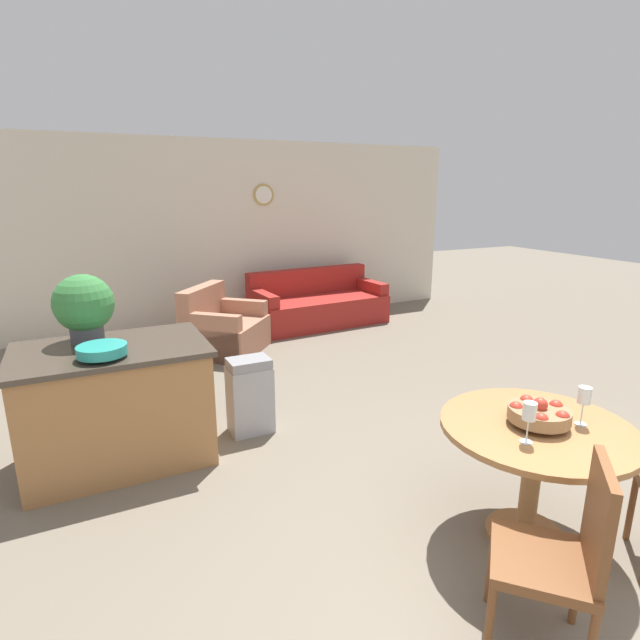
{
  "coord_description": "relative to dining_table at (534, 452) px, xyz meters",
  "views": [
    {
      "loc": [
        -1.9,
        -1.03,
        2.02
      ],
      "look_at": [
        -0.11,
        2.64,
        0.93
      ],
      "focal_mm": 28.0,
      "sensor_mm": 36.0,
      "label": 1
    }
  ],
  "objects": [
    {
      "name": "potted_plant",
      "position": [
        -2.21,
        2.22,
        0.61
      ],
      "size": [
        0.43,
        0.43,
        0.51
      ],
      "color": "#4C4C51",
      "rests_on": "kitchen_island"
    },
    {
      "name": "couch",
      "position": [
        1.0,
        4.92,
        -0.29
      ],
      "size": [
        2.05,
        1.03,
        0.81
      ],
      "rotation": [
        0.0,
        0.0,
        0.06
      ],
      "color": "maroon",
      "rests_on": "ground_plane"
    },
    {
      "name": "wall_back",
      "position": [
        -0.31,
        5.6,
        0.78
      ],
      "size": [
        8.0,
        0.09,
        2.7
      ],
      "color": "beige",
      "rests_on": "ground_plane"
    },
    {
      "name": "dining_chair_near_left",
      "position": [
        -0.49,
        -0.59,
        -0.04
      ],
      "size": [
        0.59,
        0.59,
        0.95
      ],
      "rotation": [
        0.0,
        0.0,
        7.06
      ],
      "color": "brown",
      "rests_on": "ground_plane"
    },
    {
      "name": "kitchen_island",
      "position": [
        -2.07,
        2.01,
        -0.11
      ],
      "size": [
        1.35,
        0.89,
        0.9
      ],
      "color": "#9E6B3D",
      "rests_on": "ground_plane"
    },
    {
      "name": "teal_bowl",
      "position": [
        -2.13,
        1.76,
        0.39
      ],
      "size": [
        0.33,
        0.33,
        0.09
      ],
      "color": "teal",
      "rests_on": "kitchen_island"
    },
    {
      "name": "dining_table",
      "position": [
        0.0,
        0.0,
        0.0
      ],
      "size": [
        1.07,
        1.07,
        0.73
      ],
      "color": "#9E6B3D",
      "rests_on": "ground_plane"
    },
    {
      "name": "wine_glass_left",
      "position": [
        -0.22,
        -0.11,
        0.33
      ],
      "size": [
        0.07,
        0.07,
        0.23
      ],
      "color": "silver",
      "rests_on": "dining_table"
    },
    {
      "name": "armchair",
      "position": [
        -0.66,
        4.22,
        -0.29
      ],
      "size": [
        1.24,
        1.25,
        0.83
      ],
      "rotation": [
        0.0,
        0.0,
        0.84
      ],
      "color": "#A87056",
      "rests_on": "ground_plane"
    },
    {
      "name": "trash_bin",
      "position": [
        -1.04,
        2.01,
        -0.24
      ],
      "size": [
        0.35,
        0.25,
        0.65
      ],
      "color": "#9E9EA3",
      "rests_on": "ground_plane"
    },
    {
      "name": "fruit_bowl",
      "position": [
        0.0,
        -0.0,
        0.24
      ],
      "size": [
        0.34,
        0.34,
        0.16
      ],
      "color": "olive",
      "rests_on": "dining_table"
    },
    {
      "name": "wine_glass_right",
      "position": [
        0.22,
        -0.1,
        0.33
      ],
      "size": [
        0.07,
        0.07,
        0.23
      ],
      "color": "silver",
      "rests_on": "dining_table"
    }
  ]
}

